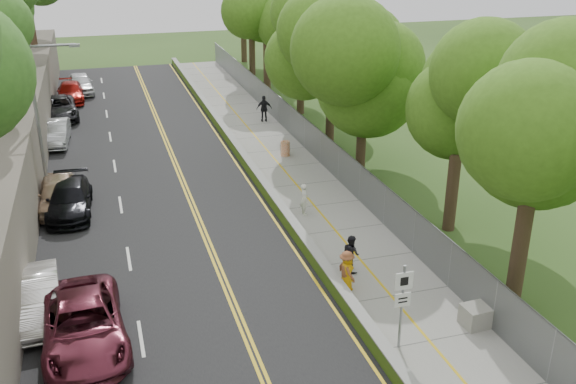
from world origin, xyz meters
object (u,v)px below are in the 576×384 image
at_px(car_1, 37,298).
at_px(car_2, 83,325).
at_px(concrete_block, 478,315).
at_px(signpost, 403,298).
at_px(person_far, 264,109).
at_px(painter_0, 347,271).
at_px(streetlight, 41,112).
at_px(construction_barrel, 285,148).

relative_size(car_1, car_2, 0.79).
bearing_deg(car_2, concrete_block, -15.07).
bearing_deg(signpost, person_far, 84.47).
distance_m(car_2, painter_0, 9.79).
height_order(concrete_block, painter_0, painter_0).
xyz_separation_m(car_1, painter_0, (11.35, -1.47, 0.03)).
distance_m(streetlight, car_1, 12.15).
bearing_deg(person_far, streetlight, 45.62).
xyz_separation_m(concrete_block, person_far, (-0.58, 27.17, 0.57)).
xyz_separation_m(concrete_block, car_2, (-13.30, 2.76, 0.43)).
xyz_separation_m(concrete_block, car_1, (-14.90, 5.09, 0.37)).
relative_size(concrete_block, car_2, 0.19).
xyz_separation_m(painter_0, person_far, (2.97, 23.55, 0.17)).
xyz_separation_m(streetlight, painter_0, (11.21, -13.00, -3.81)).
bearing_deg(person_far, painter_0, 91.80).
bearing_deg(concrete_block, car_1, 161.13).
height_order(construction_barrel, person_far, person_far).
bearing_deg(streetlight, construction_barrel, 11.89).
relative_size(signpost, person_far, 1.64).
height_order(signpost, concrete_block, signpost).
bearing_deg(car_2, streetlight, 92.69).
bearing_deg(person_far, car_2, 71.45).
distance_m(construction_barrel, concrete_block, 19.50).
xyz_separation_m(car_2, painter_0, (9.75, 0.86, -0.02)).
relative_size(concrete_block, person_far, 0.59).
height_order(streetlight, person_far, streetlight).
bearing_deg(person_far, car_1, 66.01).
xyz_separation_m(concrete_block, painter_0, (-3.55, 3.62, 0.40)).
distance_m(streetlight, car_2, 14.44).
relative_size(streetlight, car_1, 1.74).
bearing_deg(car_2, construction_barrel, 50.96).
bearing_deg(construction_barrel, concrete_block, -86.18).
bearing_deg(signpost, construction_barrel, 84.39).
distance_m(signpost, construction_barrel, 20.00).
height_order(streetlight, construction_barrel, streetlight).
bearing_deg(car_1, car_2, -60.01).
height_order(construction_barrel, car_2, car_2).
distance_m(streetlight, concrete_block, 22.63).
bearing_deg(streetlight, person_far, 36.64).
relative_size(car_1, painter_0, 2.95).
xyz_separation_m(construction_barrel, car_2, (-12.00, -16.69, 0.34)).
height_order(streetlight, car_2, streetlight).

